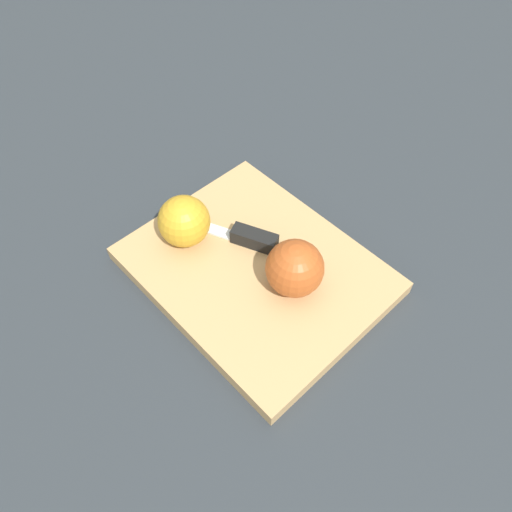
# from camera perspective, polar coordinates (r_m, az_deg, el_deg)

# --- Properties ---
(ground_plane) EXTENTS (4.00, 4.00, 0.00)m
(ground_plane) POSITION_cam_1_polar(r_m,az_deg,el_deg) (0.65, 0.00, -2.20)
(ground_plane) COLOR #282D33
(cutting_board) EXTENTS (0.32, 0.27, 0.02)m
(cutting_board) POSITION_cam_1_polar(r_m,az_deg,el_deg) (0.64, 0.00, -1.66)
(cutting_board) COLOR tan
(cutting_board) RESTS_ON ground_plane
(apple_half_left) EXTENTS (0.07, 0.07, 0.07)m
(apple_half_left) POSITION_cam_1_polar(r_m,az_deg,el_deg) (0.59, 4.42, -1.39)
(apple_half_left) COLOR #AD4C1E
(apple_half_left) RESTS_ON cutting_board
(apple_half_right) EXTENTS (0.07, 0.07, 0.07)m
(apple_half_right) POSITION_cam_1_polar(r_m,az_deg,el_deg) (0.64, -8.20, 3.96)
(apple_half_right) COLOR gold
(apple_half_right) RESTS_ON cutting_board
(knife) EXTENTS (0.14, 0.07, 0.02)m
(knife) POSITION_cam_1_polar(r_m,az_deg,el_deg) (0.65, -0.95, 2.18)
(knife) COLOR silver
(knife) RESTS_ON cutting_board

